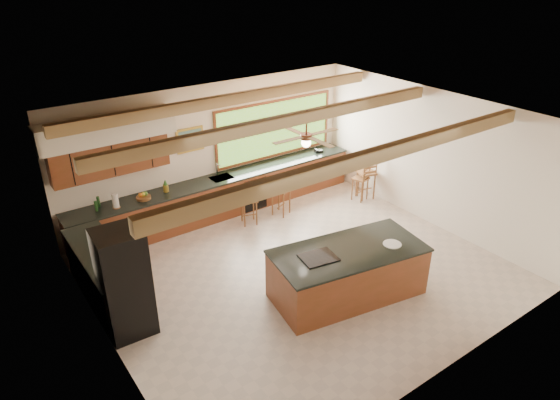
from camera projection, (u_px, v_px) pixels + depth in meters
ground at (299, 271)px, 9.60m from camera, size 7.20×7.20×0.00m
room_shell at (272, 155)px, 9.00m from camera, size 7.27×6.54×3.02m
counter_run at (199, 212)px, 10.80m from camera, size 7.12×3.10×1.23m
island at (347, 272)px, 8.75m from camera, size 2.84×1.69×0.95m
refrigerator at (124, 283)px, 7.72m from camera, size 0.74×0.72×1.82m
bar_stool_a at (283, 191)px, 11.39m from camera, size 0.49×0.49×1.04m
bar_stool_b at (250, 201)px, 11.01m from camera, size 0.44×0.44×0.97m
bar_stool_c at (362, 179)px, 12.10m from camera, size 0.41×0.41×0.95m
bar_stool_d at (368, 174)px, 12.15m from camera, size 0.49×0.49×1.12m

